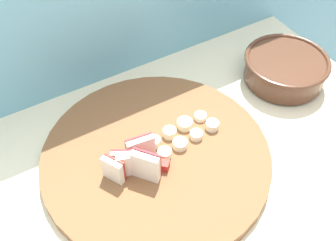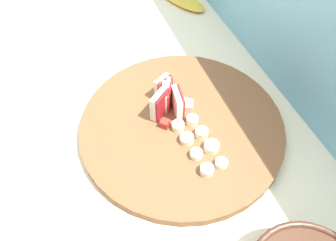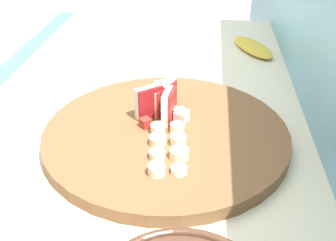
{
  "view_description": "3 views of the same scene",
  "coord_description": "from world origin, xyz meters",
  "px_view_note": "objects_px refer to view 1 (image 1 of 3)",
  "views": [
    {
      "loc": [
        -0.11,
        -0.31,
        1.5
      ],
      "look_at": [
        0.15,
        0.12,
        0.95
      ],
      "focal_mm": 43.57,
      "sensor_mm": 36.0,
      "label": 1
    },
    {
      "loc": [
        0.46,
        -0.08,
        1.42
      ],
      "look_at": [
        0.09,
        0.06,
        0.92
      ],
      "focal_mm": 34.13,
      "sensor_mm": 36.0,
      "label": 2
    },
    {
      "loc": [
        0.68,
        0.14,
        1.28
      ],
      "look_at": [
        0.09,
        0.08,
        0.93
      ],
      "focal_mm": 43.7,
      "sensor_mm": 36.0,
      "label": 3
    }
  ],
  "objects_px": {
    "cutting_board": "(156,157)",
    "apple_wedge_fan": "(134,161)",
    "banana_slice_rows": "(182,134)",
    "ceramic_bowl": "(285,68)",
    "apple_dice_pile": "(139,152)"
  },
  "relations": [
    {
      "from": "apple_wedge_fan",
      "to": "apple_dice_pile",
      "type": "xyz_separation_m",
      "value": [
        0.02,
        0.02,
        -0.02
      ]
    },
    {
      "from": "apple_wedge_fan",
      "to": "ceramic_bowl",
      "type": "height_order",
      "value": "apple_wedge_fan"
    },
    {
      "from": "cutting_board",
      "to": "apple_dice_pile",
      "type": "distance_m",
      "value": 0.04
    },
    {
      "from": "apple_wedge_fan",
      "to": "banana_slice_rows",
      "type": "bearing_deg",
      "value": 11.72
    },
    {
      "from": "apple_wedge_fan",
      "to": "apple_dice_pile",
      "type": "relative_size",
      "value": 1.15
    },
    {
      "from": "cutting_board",
      "to": "ceramic_bowl",
      "type": "height_order",
      "value": "ceramic_bowl"
    },
    {
      "from": "cutting_board",
      "to": "banana_slice_rows",
      "type": "height_order",
      "value": "banana_slice_rows"
    },
    {
      "from": "cutting_board",
      "to": "apple_wedge_fan",
      "type": "relative_size",
      "value": 4.21
    },
    {
      "from": "ceramic_bowl",
      "to": "banana_slice_rows",
      "type": "bearing_deg",
      "value": -171.74
    },
    {
      "from": "banana_slice_rows",
      "to": "apple_wedge_fan",
      "type": "bearing_deg",
      "value": -168.28
    },
    {
      "from": "cutting_board",
      "to": "apple_dice_pile",
      "type": "height_order",
      "value": "apple_dice_pile"
    },
    {
      "from": "banana_slice_rows",
      "to": "ceramic_bowl",
      "type": "xyz_separation_m",
      "value": [
        0.28,
        0.04,
        0.01
      ]
    },
    {
      "from": "cutting_board",
      "to": "ceramic_bowl",
      "type": "relative_size",
      "value": 2.3
    },
    {
      "from": "ceramic_bowl",
      "to": "apple_dice_pile",
      "type": "bearing_deg",
      "value": -173.91
    },
    {
      "from": "cutting_board",
      "to": "ceramic_bowl",
      "type": "bearing_deg",
      "value": 8.4
    }
  ]
}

